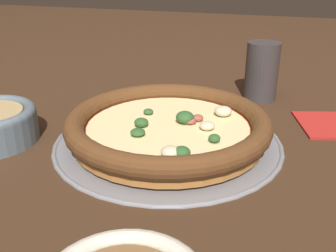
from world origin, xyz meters
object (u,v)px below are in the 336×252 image
(pizza_tray, at_px, (168,140))
(drinking_cup, at_px, (262,71))
(napkin, at_px, (330,124))
(pizza, at_px, (168,126))

(pizza_tray, xyz_separation_m, drinking_cup, (-0.26, 0.12, 0.06))
(pizza_tray, distance_m, drinking_cup, 0.29)
(drinking_cup, height_order, napkin, drinking_cup)
(pizza_tray, height_order, drinking_cup, drinking_cup)
(pizza, relative_size, napkin, 2.29)
(pizza_tray, relative_size, napkin, 2.57)
(pizza_tray, bearing_deg, pizza, 65.93)
(pizza_tray, distance_m, napkin, 0.30)
(drinking_cup, bearing_deg, napkin, 50.68)
(pizza, distance_m, drinking_cup, 0.29)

